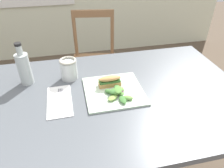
{
  "coord_description": "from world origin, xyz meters",
  "views": [
    {
      "loc": [
        -0.24,
        -0.64,
        1.38
      ],
      "look_at": [
        -0.05,
        0.23,
        0.76
      ],
      "focal_mm": 33.82,
      "sensor_mm": 36.0,
      "label": 1
    }
  ],
  "objects": [
    {
      "name": "fork_on_napkin",
      "position": [
        -0.32,
        0.19,
        0.75
      ],
      "size": [
        0.03,
        0.19,
        0.0
      ],
      "color": "silver",
      "rests_on": "napkin_folded"
    },
    {
      "name": "dining_table",
      "position": [
        -0.07,
        0.17,
        0.62
      ],
      "size": [
        1.38,
        0.86,
        0.74
      ],
      "color": "#51565B",
      "rests_on": "ground"
    },
    {
      "name": "salad_mixed_greens",
      "position": [
        -0.04,
        0.15,
        0.77
      ],
      "size": [
        0.13,
        0.14,
        0.03
      ],
      "color": "#518438",
      "rests_on": "plate_lunch"
    },
    {
      "name": "bottle_cold_brew",
      "position": [
        -0.48,
        0.37,
        0.82
      ],
      "size": [
        0.07,
        0.07,
        0.23
      ],
      "color": "black",
      "rests_on": "dining_table"
    },
    {
      "name": "napkin_folded",
      "position": [
        -0.32,
        0.17,
        0.74
      ],
      "size": [
        0.12,
        0.24,
        0.0
      ],
      "primitive_type": "cube",
      "rotation": [
        0.0,
        0.0,
        0.01
      ],
      "color": "white",
      "rests_on": "dining_table"
    },
    {
      "name": "chair_wooden_far",
      "position": [
        -0.03,
        1.06,
        0.45
      ],
      "size": [
        0.46,
        0.46,
        0.87
      ],
      "color": "#8E6642",
      "rests_on": "ground"
    },
    {
      "name": "sandwich_half_front",
      "position": [
        -0.06,
        0.23,
        0.78
      ],
      "size": [
        0.12,
        0.05,
        0.06
      ],
      "color": "tan",
      "rests_on": "plate_lunch"
    },
    {
      "name": "mason_jar_iced_tea",
      "position": [
        -0.26,
        0.36,
        0.79
      ],
      "size": [
        0.09,
        0.09,
        0.12
      ],
      "color": "gold",
      "rests_on": "dining_table"
    },
    {
      "name": "plate_lunch",
      "position": [
        -0.05,
        0.19,
        0.74
      ],
      "size": [
        0.29,
        0.29,
        0.01
      ],
      "primitive_type": "cube",
      "color": "beige",
      "rests_on": "dining_table"
    }
  ]
}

